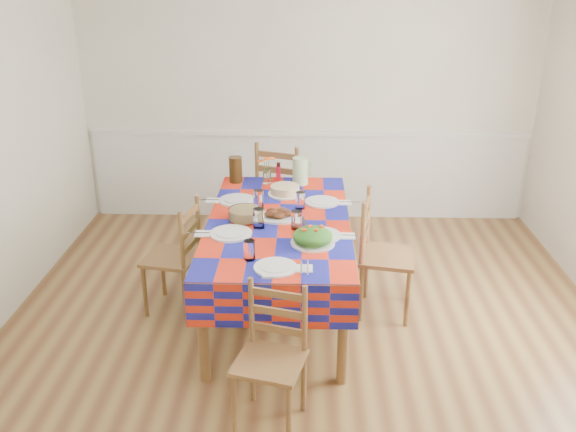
# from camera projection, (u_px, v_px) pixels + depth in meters

# --- Properties ---
(room) EXTENTS (4.58, 5.08, 2.78)m
(room) POSITION_uv_depth(u_px,v_px,m) (309.00, 166.00, 3.68)
(room) COLOR brown
(room) RESTS_ON ground
(wainscot) EXTENTS (4.41, 0.06, 0.92)m
(wainscot) POSITION_uv_depth(u_px,v_px,m) (307.00, 172.00, 6.30)
(wainscot) COLOR white
(wainscot) RESTS_ON room
(dining_table) EXTENTS (1.04, 1.93, 0.75)m
(dining_table) POSITION_uv_depth(u_px,v_px,m) (279.00, 230.00, 4.48)
(dining_table) COLOR brown
(dining_table) RESTS_ON room
(setting_near_head) EXTENTS (0.43, 0.29, 0.13)m
(setting_near_head) POSITION_uv_depth(u_px,v_px,m) (267.00, 261.00, 3.76)
(setting_near_head) COLOR white
(setting_near_head) RESTS_ON dining_table
(setting_left_near) EXTENTS (0.53, 0.32, 0.14)m
(setting_left_near) POSITION_uv_depth(u_px,v_px,m) (240.00, 228.00, 4.23)
(setting_left_near) COLOR white
(setting_left_near) RESTS_ON dining_table
(setting_left_far) EXTENTS (0.52, 0.31, 0.14)m
(setting_left_far) POSITION_uv_depth(u_px,v_px,m) (244.00, 200.00, 4.74)
(setting_left_far) COLOR white
(setting_left_far) RESTS_ON dining_table
(setting_right_near) EXTENTS (0.51, 0.30, 0.13)m
(setting_right_near) POSITION_uv_depth(u_px,v_px,m) (313.00, 229.00, 4.21)
(setting_right_near) COLOR white
(setting_right_near) RESTS_ON dining_table
(setting_right_far) EXTENTS (0.50, 0.29, 0.13)m
(setting_right_far) POSITION_uv_depth(u_px,v_px,m) (315.00, 201.00, 4.71)
(setting_right_far) COLOR white
(setting_right_far) RESTS_ON dining_table
(meat_platter) EXTENTS (0.34, 0.25, 0.07)m
(meat_platter) POSITION_uv_depth(u_px,v_px,m) (278.00, 215.00, 4.46)
(meat_platter) COLOR white
(meat_platter) RESTS_ON dining_table
(salad_platter) EXTENTS (0.30, 0.30, 0.12)m
(salad_platter) POSITION_uv_depth(u_px,v_px,m) (313.00, 237.00, 4.04)
(salad_platter) COLOR white
(salad_platter) RESTS_ON dining_table
(pasta_bowl) EXTENTS (0.24, 0.24, 0.09)m
(pasta_bowl) POSITION_uv_depth(u_px,v_px,m) (245.00, 214.00, 4.43)
(pasta_bowl) COLOR white
(pasta_bowl) RESTS_ON dining_table
(cake) EXTENTS (0.28, 0.28, 0.08)m
(cake) POSITION_uv_depth(u_px,v_px,m) (285.00, 190.00, 4.91)
(cake) COLOR white
(cake) RESTS_ON dining_table
(serving_utensils) EXTENTS (0.14, 0.31, 0.01)m
(serving_utensils) POSITION_uv_depth(u_px,v_px,m) (302.00, 226.00, 4.33)
(serving_utensils) COLOR black
(serving_utensils) RESTS_ON dining_table
(flower_vase) EXTENTS (0.15, 0.12, 0.24)m
(flower_vase) POSITION_uv_depth(u_px,v_px,m) (267.00, 172.00, 5.16)
(flower_vase) COLOR white
(flower_vase) RESTS_ON dining_table
(hot_sauce) EXTENTS (0.04, 0.04, 0.17)m
(hot_sauce) POSITION_uv_depth(u_px,v_px,m) (278.00, 172.00, 5.20)
(hot_sauce) COLOR red
(hot_sauce) RESTS_ON dining_table
(green_pitcher) EXTENTS (0.13, 0.13, 0.23)m
(green_pitcher) POSITION_uv_depth(u_px,v_px,m) (300.00, 171.00, 5.13)
(green_pitcher) COLOR #A5CA8F
(green_pitcher) RESTS_ON dining_table
(tea_pitcher) EXTENTS (0.11, 0.11, 0.22)m
(tea_pitcher) POSITION_uv_depth(u_px,v_px,m) (236.00, 170.00, 5.18)
(tea_pitcher) COLOR black
(tea_pitcher) RESTS_ON dining_table
(name_card) EXTENTS (0.07, 0.02, 0.02)m
(name_card) POSITION_uv_depth(u_px,v_px,m) (268.00, 277.00, 3.61)
(name_card) COLOR white
(name_card) RESTS_ON dining_table
(chair_near) EXTENTS (0.45, 0.44, 0.84)m
(chair_near) POSITION_uv_depth(u_px,v_px,m) (271.00, 358.00, 3.44)
(chair_near) COLOR brown
(chair_near) RESTS_ON room
(chair_far) EXTENTS (0.56, 0.55, 1.01)m
(chair_far) POSITION_uv_depth(u_px,v_px,m) (283.00, 194.00, 5.66)
(chair_far) COLOR brown
(chair_far) RESTS_ON room
(chair_left) EXTENTS (0.44, 0.45, 0.88)m
(chair_left) POSITION_uv_depth(u_px,v_px,m) (176.00, 258.00, 4.58)
(chair_left) COLOR brown
(chair_left) RESTS_ON room
(chair_right) EXTENTS (0.47, 0.49, 0.95)m
(chair_right) POSITION_uv_depth(u_px,v_px,m) (382.00, 256.00, 4.54)
(chair_right) COLOR brown
(chair_right) RESTS_ON room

